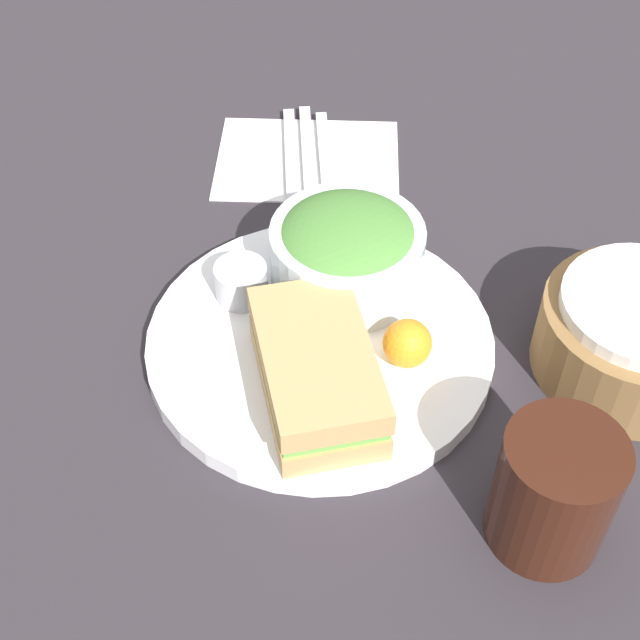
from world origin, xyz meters
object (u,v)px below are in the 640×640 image
dressing_cup (241,282)px  knife (308,155)px  drink_glass (554,491)px  bread_basket (635,335)px  fork (291,156)px  plate (320,343)px  sandwich (313,371)px  spoon (325,155)px  salad_bowl (347,249)px

dressing_cup → knife: 0.23m
drink_glass → bread_basket: (-0.16, 0.09, -0.01)m
bread_basket → fork: (-0.27, -0.30, -0.03)m
plate → drink_glass: 0.24m
plate → sandwich: sandwich is taller
plate → dressing_cup: 0.09m
fork → knife: (-0.00, 0.02, 0.00)m
bread_basket → knife: bearing=-134.3°
knife → drink_glass: bearing=-161.4°
sandwich → spoon: bearing=-179.3°
salad_bowl → plate: bearing=-16.6°
plate → drink_glass: (0.17, 0.17, 0.04)m
knife → sandwich: bearing=178.6°
plate → salad_bowl: (-0.07, 0.02, 0.05)m
knife → bread_basket: bearing=-139.4°
sandwich → salad_bowl: size_ratio=1.23×
sandwich → plate: bearing=177.6°
salad_bowl → sandwich: bearing=-10.2°
plate → bread_basket: 0.26m
sandwich → spoon: (-0.33, -0.00, -0.04)m
salad_bowl → dressing_cup: (0.02, -0.09, -0.02)m
salad_bowl → bread_basket: size_ratio=0.85×
dressing_cup → fork: 0.22m
plate → spoon: size_ratio=1.94×
plate → salad_bowl: salad_bowl is taller
sandwich → knife: 0.33m
sandwich → bread_basket: bearing=101.8°
sandwich → fork: bearing=-173.1°
drink_glass → knife: (-0.43, -0.19, -0.04)m
salad_bowl → knife: size_ratio=0.76×
dressing_cup → bread_basket: bearing=80.9°
sandwich → drink_glass: (0.11, 0.17, 0.01)m
plate → drink_glass: bearing=45.1°
sandwich → drink_glass: drink_glass is taller
sandwich → knife: bearing=-176.2°
spoon → knife: bearing=90.0°
sandwich → drink_glass: size_ratio=1.64×
plate → knife: (-0.27, -0.02, -0.00)m
fork → knife: bearing=-90.0°
knife → spoon: same height
bread_basket → fork: 0.41m
dressing_cup → knife: (-0.22, 0.05, -0.03)m
spoon → bread_basket: bearing=-141.5°
drink_glass → knife: drink_glass is taller
drink_glass → bread_basket: drink_glass is taller
drink_glass → spoon: drink_glass is taller
plate → fork: size_ratio=1.74×
drink_glass → bread_basket: 0.18m
plate → drink_glass: drink_glass is taller
plate → bread_basket: (0.01, 0.26, 0.03)m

